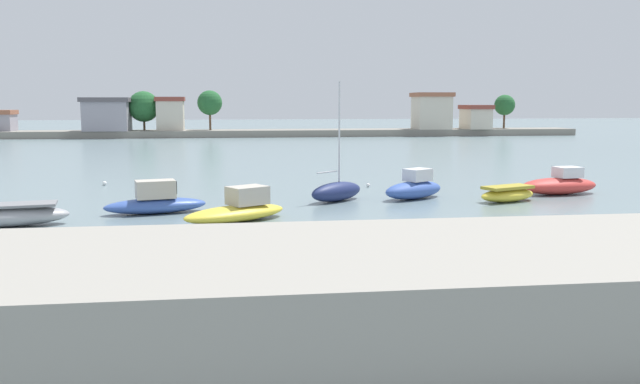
{
  "coord_description": "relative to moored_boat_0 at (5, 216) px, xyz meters",
  "views": [
    {
      "loc": [
        -1.75,
        -22.82,
        5.59
      ],
      "look_at": [
        3.19,
        14.03,
        0.5
      ],
      "focal_mm": 36.74,
      "sensor_mm": 36.0,
      "label": 1
    }
  ],
  "objects": [
    {
      "name": "seawall_embankment",
      "position": [
        12.02,
        -16.4,
        0.64
      ],
      "size": [
        80.01,
        7.03,
        2.28
      ],
      "primitive_type": "cube",
      "color": "gray",
      "rests_on": "ground"
    },
    {
      "name": "mooring_buoy_2",
      "position": [
        4.33,
        -2.68,
        -0.37
      ],
      "size": [
        0.25,
        0.25,
        0.25
      ],
      "primitive_type": "sphere",
      "color": "yellow",
      "rests_on": "ground"
    },
    {
      "name": "moored_boat_2",
      "position": [
        10.48,
        0.06,
        0.04
      ],
      "size": [
        5.6,
        4.47,
        1.62
      ],
      "rotation": [
        0.0,
        0.0,
        0.55
      ],
      "color": "yellow",
      "rests_on": "ground"
    },
    {
      "name": "moored_boat_3",
      "position": [
        16.12,
        5.66,
        0.08
      ],
      "size": [
        3.89,
        3.6,
        6.78
      ],
      "rotation": [
        0.0,
        0.0,
        0.71
      ],
      "color": "navy",
      "rests_on": "ground"
    },
    {
      "name": "ground_plane",
      "position": [
        12.02,
        -8.05,
        -0.5
      ],
      "size": [
        400.0,
        400.0,
        0.0
      ],
      "primitive_type": "plane",
      "color": "slate"
    },
    {
      "name": "moored_boat_6",
      "position": [
        30.17,
        6.66,
        0.1
      ],
      "size": [
        5.38,
        2.76,
        1.68
      ],
      "rotation": [
        0.0,
        0.0,
        0.14
      ],
      "color": "#C63833",
      "rests_on": "ground"
    },
    {
      "name": "distant_shoreline",
      "position": [
        13.69,
        78.49,
        1.89
      ],
      "size": [
        113.84,
        7.4,
        7.61
      ],
      "color": "gray",
      "rests_on": "ground"
    },
    {
      "name": "mooring_buoy_0",
      "position": [
        19.21,
        11.6,
        -0.37
      ],
      "size": [
        0.25,
        0.25,
        0.25
      ],
      "primitive_type": "sphere",
      "color": "white",
      "rests_on": "ground"
    },
    {
      "name": "moored_boat_1",
      "position": [
        6.35,
        2.82,
        0.09
      ],
      "size": [
        5.35,
        2.76,
        1.69
      ],
      "rotation": [
        0.0,
        0.0,
        0.23
      ],
      "color": "#3856A8",
      "rests_on": "ground"
    },
    {
      "name": "moored_boat_0",
      "position": [
        0.0,
        0.0,
        0.0
      ],
      "size": [
        5.7,
        2.73,
        1.04
      ],
      "rotation": [
        0.0,
        0.0,
        0.18
      ],
      "color": "#9E9EA3",
      "rests_on": "ground"
    },
    {
      "name": "moored_boat_5",
      "position": [
        25.74,
        4.2,
        -0.07
      ],
      "size": [
        4.02,
        2.73,
        0.91
      ],
      "rotation": [
        0.0,
        0.0,
        0.37
      ],
      "color": "yellow",
      "rests_on": "ground"
    },
    {
      "name": "moored_boat_4",
      "position": [
        20.79,
        6.01,
        0.14
      ],
      "size": [
        4.58,
        3.71,
        1.75
      ],
      "rotation": [
        0.0,
        0.0,
        0.56
      ],
      "color": "#3856A8",
      "rests_on": "ground"
    },
    {
      "name": "mooring_buoy_1",
      "position": [
        1.58,
        14.87,
        -0.36
      ],
      "size": [
        0.29,
        0.29,
        0.29
      ],
      "primitive_type": "sphere",
      "color": "white",
      "rests_on": "ground"
    }
  ]
}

